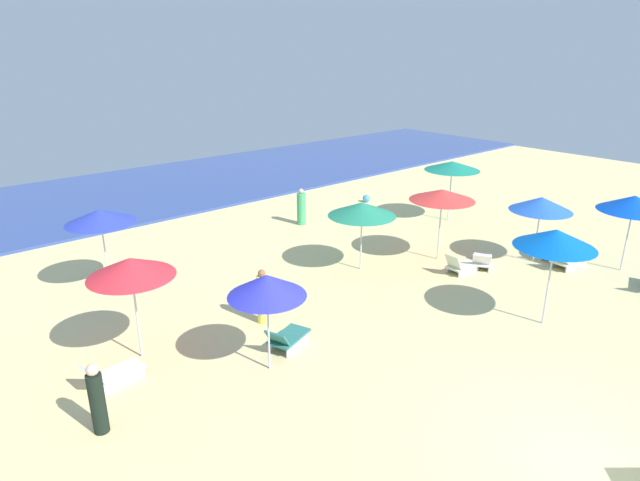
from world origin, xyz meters
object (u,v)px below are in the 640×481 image
Objects in this scene: lounge_chair_5_0 at (567,261)px; umbrella_7 at (442,195)px; umbrella_3 at (452,166)px; lounge_chair_4_0 at (287,338)px; umbrella_8 at (556,239)px; beachgoer_1 at (263,298)px; umbrella_4 at (267,286)px; umbrella_6 at (131,267)px; umbrella_1 at (100,216)px; beach_ball_0 at (366,198)px; beachgoer_2 at (97,400)px; umbrella_9 at (362,209)px; lounge_chair_7_0 at (461,266)px; lounge_chair_7_1 at (482,260)px; umbrella_5 at (541,204)px; lounge_chair_6_0 at (113,374)px; lounge_chair_5_1 at (553,252)px; beachgoer_0 at (301,208)px; umbrella_2 at (634,203)px.

umbrella_7 reaches higher than lounge_chair_5_0.
lounge_chair_4_0 is (-12.09, -3.90, -2.17)m from umbrella_3.
umbrella_8 reaches higher than beachgoer_1.
umbrella_4 is 9.01m from umbrella_7.
umbrella_4 is at bearing -50.25° from umbrella_6.
umbrella_1 is at bearing 169.31° from umbrella_3.
umbrella_8 is at bearing -127.67° from umbrella_3.
beachgoer_2 is at bearing -152.57° from beach_ball_0.
lounge_chair_7_0 is at bearing -46.21° from umbrella_9.
umbrella_6 reaches higher than lounge_chair_7_1.
lounge_chair_4_0 is at bearing -36.58° from beachgoer_2.
lounge_chair_6_0 is (-14.37, 2.51, -1.91)m from umbrella_5.
lounge_chair_5_0 is 1.02× the size of beachgoer_2.
lounge_chair_7_1 is 0.65× the size of umbrella_9.
lounge_chair_5_1 reaches higher than lounge_chair_7_1.
umbrella_5 is 1.83× the size of lounge_chair_7_0.
lounge_chair_5_0 is 0.99× the size of beachgoer_1.
beach_ball_0 is (0.68, 10.53, -0.07)m from lounge_chair_5_0.
lounge_chair_5_0 is 2.99m from lounge_chair_7_1.
beachgoer_1 is (2.44, -5.03, -1.68)m from umbrella_1.
umbrella_1 is 0.95× the size of umbrella_8.
lounge_chair_7_0 is 7.36m from beachgoer_1.
lounge_chair_7_0 is at bearing 3.11° from umbrella_4.
umbrella_9 is at bearing 21.70° from lounge_chair_7_1.
umbrella_3 is at bearing -45.23° from lounge_chair_7_0.
beachgoer_1 is (-6.41, -6.18, 0.02)m from beachgoer_0.
lounge_chair_5_0 is 14.57m from umbrella_6.
beachgoer_2 is (-15.18, 1.05, -1.41)m from umbrella_5.
umbrella_8 is at bearing -113.29° from beach_ball_0.
umbrella_2 is 6.04m from lounge_chair_7_0.
umbrella_9 is at bearing -85.29° from beachgoer_1.
beach_ball_0 is at bearing -73.11° from lounge_chair_4_0.
umbrella_6 is (-3.01, 2.08, 2.15)m from lounge_chair_4_0.
lounge_chair_7_0 is (-2.86, 1.12, -1.90)m from umbrella_5.
umbrella_8 reaches higher than lounge_chair_5_0.
lounge_chair_5_0 is 10.55m from beach_ball_0.
umbrella_9 is 6.54× the size of beach_ball_0.
umbrella_8 reaches higher than umbrella_5.
umbrella_9 is (-1.11, 6.14, -0.35)m from umbrella_8.
umbrella_8 is at bearing 102.12° from lounge_chair_5_1.
umbrella_6 reaches higher than beach_ball_0.
beachgoer_1 is (-8.18, 1.73, 0.51)m from lounge_chair_7_1.
umbrella_2 is 1.08× the size of umbrella_4.
umbrella_5 is 14.72m from lounge_chair_6_0.
beach_ball_0 is at bearing 98.53° from umbrella_3.
beachgoer_0 is (-1.19, 6.43, -1.69)m from umbrella_7.
umbrella_3 reaches higher than lounge_chair_7_1.
beachgoer_1 reaches higher than beachgoer_2.
lounge_chair_7_1 is at bearing -96.07° from lounge_chair_7_0.
umbrella_6 reaches higher than umbrella_3.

